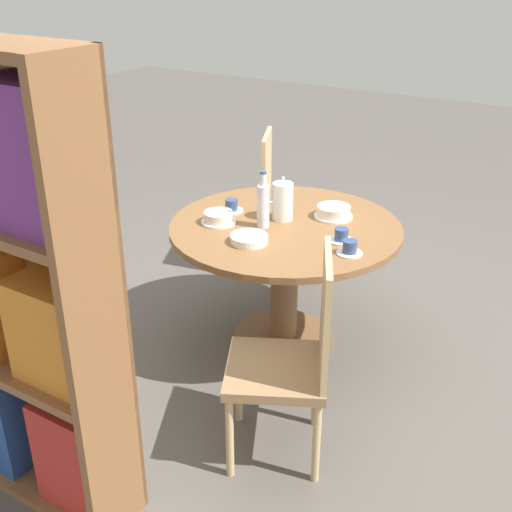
{
  "coord_description": "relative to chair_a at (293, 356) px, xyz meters",
  "views": [
    {
      "loc": [
        -1.52,
        2.76,
        2.04
      ],
      "look_at": [
        0.0,
        0.3,
        0.65
      ],
      "focal_mm": 45.0,
      "sensor_mm": 36.0,
      "label": 1
    }
  ],
  "objects": [
    {
      "name": "cup_c",
      "position": [
        0.69,
        -1.06,
        0.25
      ],
      "size": [
        0.13,
        0.13,
        0.07
      ],
      "color": "silver",
      "rests_on": "dining_table"
    },
    {
      "name": "cake_second",
      "position": [
        0.79,
        -0.6,
        0.25
      ],
      "size": [
        0.19,
        0.19,
        0.06
      ],
      "color": "white",
      "rests_on": "dining_table"
    },
    {
      "name": "water_bottle",
      "position": [
        0.56,
        -0.68,
        0.34
      ],
      "size": [
        0.07,
        0.07,
        0.31
      ],
      "color": "silver",
      "rests_on": "dining_table"
    },
    {
      "name": "dining_table",
      "position": [
        0.47,
        -0.77,
        0.05
      ],
      "size": [
        1.24,
        1.24,
        0.72
      ],
      "color": "brown",
      "rests_on": "ground_plane"
    },
    {
      "name": "cup_a",
      "position": [
        0.13,
        -0.73,
        0.25
      ],
      "size": [
        0.13,
        0.13,
        0.07
      ],
      "color": "silver",
      "rests_on": "dining_table"
    },
    {
      "name": "ground_plane",
      "position": [
        0.47,
        -0.77,
        -0.5
      ],
      "size": [
        14.0,
        14.0,
        0.0
      ],
      "primitive_type": "plane",
      "color": "#56514C"
    },
    {
      "name": "cup_b",
      "position": [
        0.03,
        -0.61,
        0.25
      ],
      "size": [
        0.13,
        0.13,
        0.07
      ],
      "color": "silver",
      "rests_on": "dining_table"
    },
    {
      "name": "chair_b",
      "position": [
        0.92,
        -1.56,
        0.0
      ],
      "size": [
        0.56,
        0.56,
        0.97
      ],
      "rotation": [
        0.0,
        0.0,
        5.15
      ],
      "color": "tan",
      "rests_on": "ground_plane"
    },
    {
      "name": "bookshelf",
      "position": [
        0.79,
        0.7,
        0.37
      ],
      "size": [
        0.9,
        0.28,
        1.8
      ],
      "rotation": [
        0.0,
        0.0,
        3.14
      ],
      "color": "brown",
      "rests_on": "ground_plane"
    },
    {
      "name": "coffee_pot",
      "position": [
        0.53,
        -0.83,
        0.33
      ],
      "size": [
        0.11,
        0.11,
        0.24
      ],
      "color": "white",
      "rests_on": "dining_table"
    },
    {
      "name": "cake_main",
      "position": [
        0.3,
        -1.0,
        0.25
      ],
      "size": [
        0.21,
        0.21,
        0.07
      ],
      "color": "white",
      "rests_on": "dining_table"
    },
    {
      "name": "plate_stack",
      "position": [
        0.51,
        -0.47,
        0.24
      ],
      "size": [
        0.19,
        0.19,
        0.04
      ],
      "color": "white",
      "rests_on": "dining_table"
    },
    {
      "name": "chair_a",
      "position": [
        0.0,
        0.0,
        0.0
      ],
      "size": [
        0.57,
        0.57,
        0.97
      ],
      "rotation": [
        0.0,
        0.0,
        2.04
      ],
      "color": "tan",
      "rests_on": "ground_plane"
    },
    {
      "name": "cup_d",
      "position": [
        0.83,
        -0.78,
        0.25
      ],
      "size": [
        0.13,
        0.13,
        0.07
      ],
      "color": "silver",
      "rests_on": "dining_table"
    }
  ]
}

